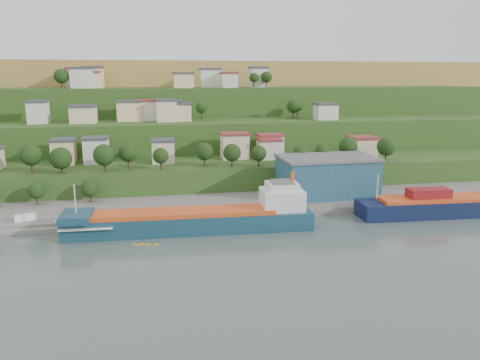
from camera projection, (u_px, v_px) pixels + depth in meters
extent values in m
plane|color=#46554F|center=(215.00, 240.00, 117.82)|extent=(500.00, 500.00, 0.00)
cube|color=slate|center=(266.00, 206.00, 148.32)|extent=(220.00, 26.00, 4.00)
cube|color=slate|center=(7.00, 226.00, 128.89)|extent=(40.00, 18.00, 2.40)
cube|color=#284719|center=(194.00, 189.00, 171.52)|extent=(260.00, 32.00, 20.00)
cube|color=#284719|center=(188.00, 172.00, 200.28)|extent=(280.00, 32.00, 44.00)
cube|color=#284719|center=(183.00, 160.00, 229.05)|extent=(300.00, 32.00, 70.00)
cube|color=olive|center=(175.00, 140.00, 300.00)|extent=(360.00, 120.00, 96.00)
cube|color=beige|center=(64.00, 152.00, 164.65)|extent=(7.51, 8.20, 8.14)
cube|color=#3F3F44|center=(63.00, 140.00, 163.66)|extent=(8.11, 8.80, 0.90)
cube|color=silver|center=(96.00, 151.00, 166.65)|extent=(8.35, 8.41, 8.44)
cube|color=#3F3F44|center=(96.00, 138.00, 165.64)|extent=(8.95, 9.01, 0.90)
cube|color=beige|center=(163.00, 152.00, 166.73)|extent=(7.84, 7.18, 7.67)
cube|color=#3F3F44|center=(163.00, 140.00, 165.80)|extent=(8.44, 7.78, 0.90)
cube|color=beige|center=(235.00, 147.00, 175.38)|extent=(9.92, 7.65, 8.89)
cube|color=maroon|center=(235.00, 134.00, 174.32)|extent=(10.52, 8.25, 0.90)
cube|color=silver|center=(269.00, 150.00, 174.96)|extent=(8.13, 7.18, 6.80)
cube|color=maroon|center=(269.00, 139.00, 174.13)|extent=(8.73, 7.78, 0.90)
cube|color=silver|center=(270.00, 146.00, 179.59)|extent=(9.29, 7.11, 7.88)
cube|color=maroon|center=(270.00, 135.00, 178.64)|extent=(9.89, 7.71, 0.90)
cube|color=beige|center=(362.00, 148.00, 178.69)|extent=(9.34, 8.71, 7.04)
cube|color=maroon|center=(363.00, 138.00, 177.83)|extent=(9.94, 9.31, 0.90)
cube|color=silver|center=(38.00, 113.00, 184.66)|extent=(7.07, 8.52, 8.16)
cube|color=#3F3F44|center=(37.00, 101.00, 183.67)|extent=(7.67, 9.12, 0.90)
cube|color=beige|center=(84.00, 115.00, 186.14)|extent=(9.84, 8.72, 6.27)
cube|color=#3F3F44|center=(83.00, 106.00, 185.36)|extent=(10.44, 9.32, 0.90)
cube|color=beige|center=(129.00, 112.00, 193.92)|extent=(9.94, 7.11, 7.69)
cube|color=#3F3F44|center=(129.00, 101.00, 192.99)|extent=(10.54, 7.71, 0.90)
cube|color=silver|center=(146.00, 111.00, 196.83)|extent=(8.35, 7.65, 7.89)
cube|color=maroon|center=(146.00, 100.00, 195.87)|extent=(8.95, 8.25, 0.90)
cube|color=beige|center=(166.00, 111.00, 192.63)|extent=(8.09, 8.78, 8.35)
cube|color=#3F3F44|center=(166.00, 100.00, 191.62)|extent=(8.69, 9.38, 0.90)
cube|color=silver|center=(171.00, 112.00, 195.37)|extent=(9.63, 7.49, 7.70)
cube|color=#3F3F44|center=(170.00, 101.00, 194.44)|extent=(10.23, 8.09, 0.90)
cube|color=beige|center=(181.00, 113.00, 194.88)|extent=(7.98, 7.79, 6.75)
cube|color=#3F3F44|center=(181.00, 104.00, 194.05)|extent=(8.58, 8.39, 0.90)
cube|color=silver|center=(326.00, 112.00, 200.71)|extent=(8.89, 7.18, 6.30)
cube|color=#3F3F44|center=(326.00, 104.00, 199.92)|extent=(9.49, 7.78, 0.90)
cube|color=beige|center=(77.00, 79.00, 216.82)|extent=(8.99, 7.92, 8.23)
cube|color=maroon|center=(76.00, 69.00, 215.82)|extent=(9.59, 8.52, 0.90)
cube|color=silver|center=(83.00, 79.00, 209.43)|extent=(9.67, 8.64, 8.32)
cube|color=#3F3F44|center=(82.00, 68.00, 208.43)|extent=(10.27, 9.24, 0.90)
cube|color=beige|center=(91.00, 81.00, 211.83)|extent=(7.41, 7.21, 6.63)
cube|color=maroon|center=(91.00, 72.00, 211.01)|extent=(8.01, 7.81, 0.90)
cube|color=beige|center=(93.00, 78.00, 217.43)|extent=(9.13, 8.10, 8.89)
cube|color=#3F3F44|center=(92.00, 67.00, 216.36)|extent=(9.73, 8.70, 0.90)
cube|color=beige|center=(183.00, 81.00, 216.38)|extent=(8.98, 8.98, 6.18)
cube|color=#3F3F44|center=(183.00, 73.00, 215.60)|extent=(9.58, 9.58, 0.90)
cube|color=silver|center=(210.00, 79.00, 224.59)|extent=(9.67, 7.58, 8.16)
cube|color=#3F3F44|center=(210.00, 69.00, 223.61)|extent=(10.27, 8.18, 0.90)
cube|color=silver|center=(229.00, 81.00, 219.79)|extent=(7.24, 8.43, 6.30)
cube|color=maroon|center=(229.00, 73.00, 219.01)|extent=(7.84, 9.03, 0.90)
cube|color=silver|center=(258.00, 78.00, 227.06)|extent=(7.63, 8.19, 8.89)
cube|color=#3F3F44|center=(258.00, 68.00, 226.00)|extent=(8.23, 8.79, 0.90)
cylinder|color=#382619|center=(32.00, 167.00, 149.26)|extent=(0.50, 0.50, 3.95)
sphere|color=black|center=(31.00, 155.00, 148.43)|extent=(6.81, 6.81, 6.81)
cylinder|color=#382619|center=(62.00, 168.00, 149.96)|extent=(0.50, 0.50, 2.76)
sphere|color=black|center=(61.00, 158.00, 149.24)|extent=(7.06, 7.06, 7.06)
cylinder|color=#382619|center=(105.00, 166.00, 152.16)|extent=(0.50, 0.50, 3.43)
sphere|color=black|center=(104.00, 155.00, 151.36)|extent=(7.03, 7.03, 7.03)
cylinder|color=#382619|center=(128.00, 164.00, 154.96)|extent=(0.50, 0.50, 4.00)
sphere|color=black|center=(128.00, 153.00, 154.16)|extent=(6.08, 6.08, 6.08)
cylinder|color=#382619|center=(161.00, 165.00, 155.11)|extent=(0.50, 0.50, 3.16)
sphere|color=black|center=(161.00, 156.00, 154.45)|extent=(5.27, 5.27, 5.27)
cylinder|color=#382619|center=(205.00, 161.00, 159.74)|extent=(0.50, 0.50, 3.63)
sphere|color=black|center=(204.00, 152.00, 158.99)|extent=(5.95, 5.95, 5.95)
cylinder|color=#382619|center=(232.00, 162.00, 159.05)|extent=(0.50, 0.50, 3.30)
sphere|color=black|center=(232.00, 153.00, 158.33)|extent=(6.07, 6.07, 6.07)
cylinder|color=#382619|center=(259.00, 162.00, 160.51)|extent=(0.50, 0.50, 3.04)
sphere|color=black|center=(259.00, 153.00, 159.86)|extent=(5.39, 5.39, 5.39)
cylinder|color=#382619|center=(300.00, 161.00, 162.41)|extent=(0.50, 0.50, 3.00)
sphere|color=black|center=(300.00, 153.00, 161.77)|extent=(5.22, 5.22, 5.22)
cylinder|color=#382619|center=(322.00, 160.00, 163.66)|extent=(0.50, 0.50, 3.37)
sphere|color=black|center=(322.00, 151.00, 162.99)|extent=(5.13, 5.13, 5.13)
cylinder|color=#382619|center=(348.00, 157.00, 167.95)|extent=(0.50, 0.50, 3.99)
sphere|color=black|center=(348.00, 146.00, 167.12)|extent=(6.67, 6.67, 6.67)
cylinder|color=#382619|center=(386.00, 157.00, 168.00)|extent=(0.50, 0.50, 3.90)
sphere|color=black|center=(386.00, 146.00, 167.18)|extent=(6.69, 6.69, 6.69)
cylinder|color=#382619|center=(297.00, 113.00, 211.87)|extent=(0.50, 0.50, 3.86)
sphere|color=black|center=(298.00, 106.00, 211.16)|extent=(4.84, 4.84, 4.84)
cylinder|color=#382619|center=(254.00, 84.00, 220.76)|extent=(0.50, 0.50, 3.42)
sphere|color=black|center=(254.00, 78.00, 220.12)|extent=(4.47, 4.47, 4.47)
cylinder|color=#382619|center=(293.00, 114.00, 206.41)|extent=(0.50, 0.50, 3.78)
sphere|color=black|center=(294.00, 106.00, 205.65)|extent=(5.93, 5.93, 5.93)
cylinder|color=#382619|center=(266.00, 84.00, 222.05)|extent=(0.50, 0.50, 3.41)
sphere|color=black|center=(267.00, 77.00, 221.37)|extent=(5.21, 5.21, 5.21)
cylinder|color=#382619|center=(62.00, 84.00, 206.04)|extent=(0.50, 0.50, 3.54)
sphere|color=black|center=(61.00, 76.00, 205.28)|extent=(6.36, 6.36, 6.36)
cylinder|color=#382619|center=(201.00, 115.00, 198.19)|extent=(0.50, 0.50, 4.01)
sphere|color=black|center=(201.00, 108.00, 197.48)|extent=(4.70, 4.70, 4.70)
cube|color=#133547|center=(191.00, 226.00, 124.50)|extent=(65.44, 12.96, 6.51)
cube|color=#D14B1B|center=(183.00, 212.00, 123.33)|extent=(48.64, 10.40, 1.12)
cube|color=#133547|center=(76.00, 217.00, 118.33)|extent=(7.86, 10.53, 1.86)
cube|color=silver|center=(282.00, 199.00, 127.76)|extent=(11.54, 9.76, 5.58)
cube|color=silver|center=(282.00, 186.00, 126.95)|extent=(8.67, 7.78, 1.86)
cube|color=#595B5E|center=(282.00, 182.00, 126.69)|extent=(5.81, 5.81, 0.56)
cylinder|color=#D14B1B|center=(292.00, 177.00, 126.95)|extent=(1.16, 1.16, 2.79)
cylinder|color=silver|center=(75.00, 199.00, 117.32)|extent=(0.35, 0.35, 7.44)
cube|color=silver|center=(88.00, 224.00, 119.28)|extent=(13.44, 11.04, 0.23)
cube|color=#0B1233|center=(458.00, 210.00, 139.46)|extent=(61.58, 13.46, 6.72)
cube|color=#D14B1B|center=(453.00, 198.00, 138.24)|extent=(45.21, 10.75, 1.02)
cylinder|color=silver|center=(377.00, 187.00, 132.81)|extent=(0.34, 0.34, 7.13)
cube|color=maroon|center=(429.00, 193.00, 136.36)|extent=(12.48, 5.74, 2.65)
cube|color=navy|center=(327.00, 177.00, 153.33)|extent=(30.36, 18.61, 12.00)
cube|color=#595B5E|center=(327.00, 158.00, 151.94)|extent=(31.38, 19.63, 0.80)
cube|color=white|center=(25.00, 219.00, 126.93)|extent=(5.74, 3.76, 2.48)
cube|color=silver|center=(62.00, 222.00, 127.36)|extent=(4.18, 1.98, 0.81)
cube|color=orange|center=(138.00, 244.00, 114.48)|extent=(3.12, 0.72, 0.23)
sphere|color=#3F3F44|center=(138.00, 243.00, 114.40)|extent=(0.54, 0.54, 0.54)
cube|color=gold|center=(153.00, 244.00, 114.30)|extent=(3.28, 1.23, 0.24)
sphere|color=#3F3F44|center=(153.00, 243.00, 114.21)|extent=(0.57, 0.57, 0.57)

